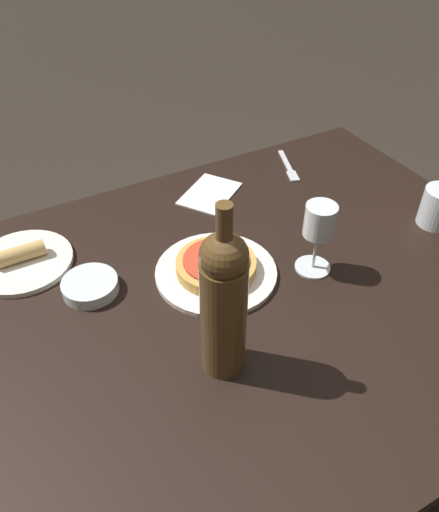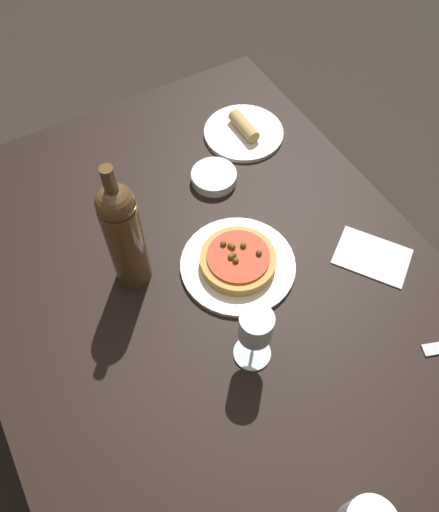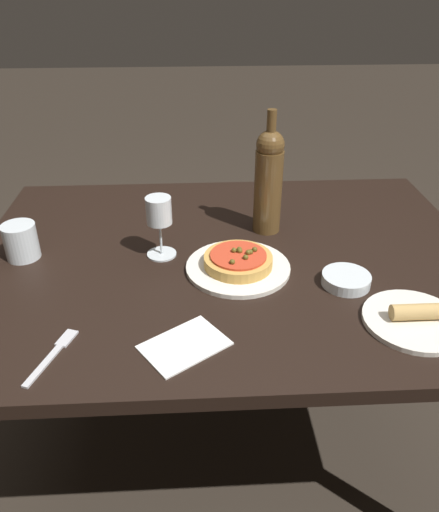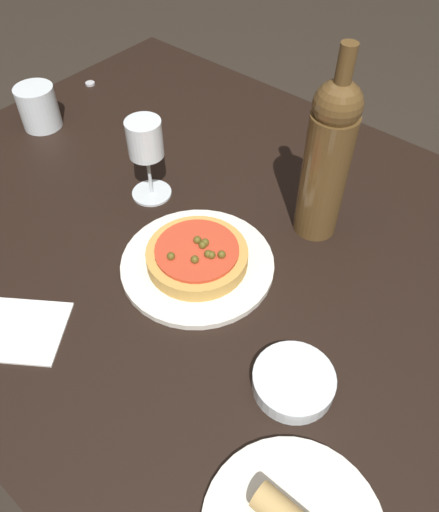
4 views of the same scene
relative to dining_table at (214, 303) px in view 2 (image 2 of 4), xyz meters
The scene contains 9 objects.
ground_plane 0.67m from the dining_table, ahead, with size 14.00×14.00×0.00m, color #2D261E.
dining_table is the anchor object (origin of this frame).
dinner_plate 0.12m from the dining_table, 104.07° to the left, with size 0.27×0.27×0.01m.
pizza 0.14m from the dining_table, 104.26° to the left, with size 0.18×0.18×0.04m.
wine_glass 0.27m from the dining_table, ahead, with size 0.08×0.08×0.17m.
wine_bottle 0.30m from the dining_table, 130.30° to the right, with size 0.08×0.08×0.35m.
side_bowl 0.33m from the dining_table, 150.41° to the left, with size 0.12×0.12×0.03m.
side_plate 0.51m from the dining_table, 140.81° to the left, with size 0.22×0.22×0.05m.
paper_napkin 0.39m from the dining_table, 72.16° to the left, with size 0.20×0.19×0.00m.
Camera 2 is at (0.49, -0.27, 1.74)m, focal length 35.00 mm.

